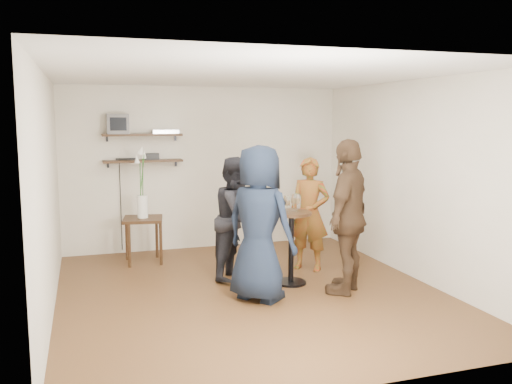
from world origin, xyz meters
The scene contains 18 objects.
room centered at (0.00, 0.00, 1.30)m, with size 4.58×5.08×2.68m.
shelf_upper centered at (-1.00, 2.38, 1.85)m, with size 1.20×0.25×0.04m, color black.
shelf_lower centered at (-1.00, 2.38, 1.45)m, with size 1.20×0.25×0.04m, color black.
crt_monitor centered at (-1.36, 2.38, 2.02)m, with size 0.32×0.30×0.30m, color #59595B.
dvd_deck centered at (-0.65, 2.38, 1.90)m, with size 0.40×0.24×0.06m, color silver.
radio centered at (-0.87, 2.38, 1.52)m, with size 0.22×0.10×0.10m, color black.
power_strip centered at (-1.26, 2.42, 1.48)m, with size 0.30×0.05×0.03m, color black.
side_table centered at (-1.08, 1.82, 0.56)m, with size 0.63×0.63×0.67m.
vase_lilies centered at (-1.08, 1.82, 1.00)m, with size 0.20×0.21×1.06m.
drinks_table centered at (0.60, 0.20, 0.60)m, with size 0.51×0.51×0.94m.
wine_glass_fl centered at (0.53, 0.16, 1.07)m, with size 0.07×0.07×0.20m.
wine_glass_fr centered at (0.66, 0.17, 1.09)m, with size 0.07×0.07×0.22m.
wine_glass_bl centered at (0.56, 0.27, 1.07)m, with size 0.06×0.06×0.19m.
wine_glass_br centered at (0.63, 0.21, 1.09)m, with size 0.07×0.07×0.22m.
person_plaid centered at (1.08, 0.75, 0.79)m, with size 0.57×0.38×1.57m, color #B32214.
person_dark centered at (0.01, 0.65, 0.80)m, with size 0.78×0.61×1.61m, color black.
person_navy centered at (0.02, -0.26, 0.90)m, with size 0.88×0.57×1.81m, color black.
person_brown centered at (1.12, -0.32, 0.93)m, with size 1.09×0.45×1.86m, color #402C1B.
Camera 1 is at (-1.87, -6.07, 2.10)m, focal length 38.00 mm.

